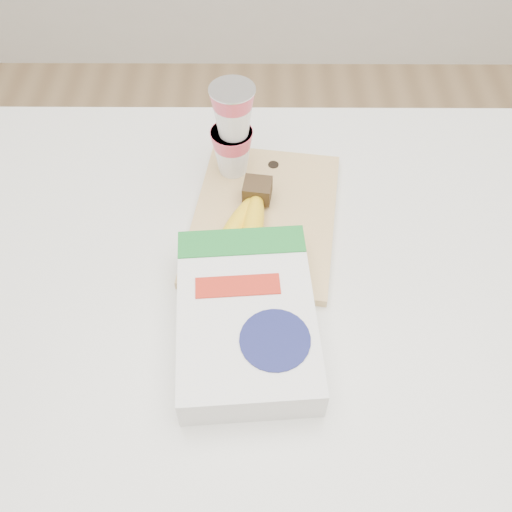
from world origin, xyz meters
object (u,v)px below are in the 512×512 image
at_px(bananas, 247,220).
at_px(yogurt_stack, 232,129).
at_px(cutting_board, 264,217).
at_px(cereal_box, 246,318).
at_px(table, 255,391).

distance_m(bananas, yogurt_stack, 0.16).
distance_m(cutting_board, bananas, 0.05).
relative_size(bananas, cereal_box, 0.61).
bearing_deg(table, cereal_box, -95.97).
height_order(cutting_board, bananas, bananas).
height_order(cutting_board, yogurt_stack, yogurt_stack).
relative_size(table, bananas, 6.74).
bearing_deg(yogurt_stack, cutting_board, -63.18).
relative_size(table, cutting_board, 3.83).
xyz_separation_m(cutting_board, yogurt_stack, (-0.06, 0.11, 0.11)).
bearing_deg(cereal_box, yogurt_stack, 90.58).
relative_size(cutting_board, bananas, 1.76).
height_order(table, yogurt_stack, yogurt_stack).
bearing_deg(cutting_board, table, -90.38).
bearing_deg(cutting_board, bananas, -124.88).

